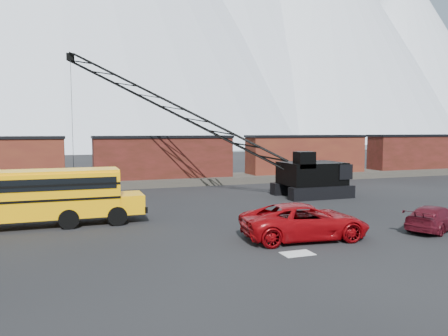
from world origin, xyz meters
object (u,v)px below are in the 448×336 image
object	(u,v)px
red_pickup	(305,221)
crawler_crane	(175,109)
school_bus	(33,195)
maroon_suv	(435,218)

from	to	relation	value
red_pickup	crawler_crane	world-z (taller)	crawler_crane
red_pickup	crawler_crane	size ratio (longest dim) A/B	0.30
school_bus	red_pickup	bearing A→B (deg)	-29.65
school_bus	red_pickup	xyz separation A→B (m)	(12.97, -7.38, -0.90)
red_pickup	maroon_suv	bearing A→B (deg)	-89.30
red_pickup	maroon_suv	distance (m)	7.65
school_bus	red_pickup	size ratio (longest dim) A/B	1.82
school_bus	crawler_crane	distance (m)	15.84
red_pickup	school_bus	bearing A→B (deg)	66.13
red_pickup	crawler_crane	distance (m)	19.04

